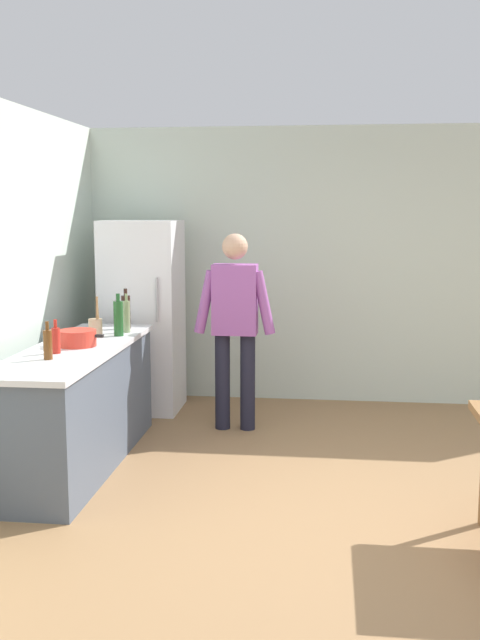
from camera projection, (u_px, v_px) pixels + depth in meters
ground_plane at (350, 521)px, 4.56m from camera, size 14.00×14.00×0.00m
wall_back at (345, 266)px, 7.31m from camera, size 6.40×0.12×2.70m
kitchen_counter at (78, 406)px, 5.52m from camera, size 0.64×2.20×0.90m
refrigerator at (143, 316)px, 7.01m from camera, size 0.70×0.67×1.80m
person at (235, 318)px, 6.34m from camera, size 0.70×0.22×1.70m
cooking_pot at (77, 338)px, 5.47m from camera, size 0.40×0.28×0.12m
utensil_jar at (96, 327)px, 5.89m from camera, size 0.11×0.11×0.32m
bottle_wine_green at (118, 318)px, 5.90m from camera, size 0.08×0.08×0.34m
bottle_vinegar_tall at (127, 316)px, 6.07m from camera, size 0.06×0.06×0.32m
bottle_sauce_red at (56, 340)px, 5.19m from camera, size 0.06×0.06×0.24m
bottle_beer_brown at (48, 344)px, 4.97m from camera, size 0.06×0.06×0.26m
bottle_wine_dark at (126, 311)px, 6.27m from camera, size 0.08×0.08×0.34m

